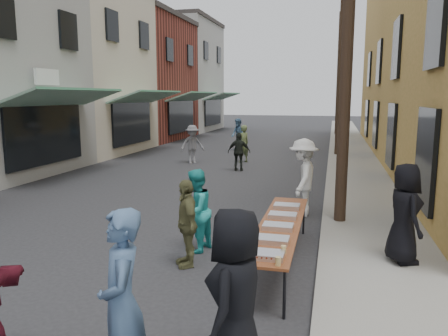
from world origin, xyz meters
The scene contains 26 objects.
ground centered at (0.00, 0.00, 0.00)m, with size 120.00×120.00×0.00m, color #28282B.
sidewalk centered at (5.00, 15.00, 0.05)m, with size 2.20×60.00×0.10m, color gray.
storefront_row centered at (-10.00, 14.96, 4.12)m, with size 8.00×37.00×9.00m.
utility_pole_near centered at (4.30, 3.00, 4.50)m, with size 0.26×0.26×9.00m, color #2D2116.
utility_pole_mid centered at (4.30, 15.00, 4.50)m, with size 0.26×0.26×9.00m, color #2D2116.
utility_pole_far centered at (4.30, 27.00, 4.50)m, with size 0.26×0.26×9.00m, color #2D2116.
serving_table centered at (3.24, 0.20, 0.71)m, with size 0.70×4.00×0.75m.
catering_tray_sausage centered at (3.24, -1.45, 0.79)m, with size 0.50×0.33×0.08m, color maroon.
catering_tray_foil_b centered at (3.24, -0.80, 0.79)m, with size 0.50×0.33×0.08m, color #B2B2B7.
catering_tray_buns centered at (3.24, -0.10, 0.79)m, with size 0.50×0.33×0.08m, color tan.
catering_tray_foil_d centered at (3.24, 0.60, 0.79)m, with size 0.50×0.33×0.08m, color #B2B2B7.
catering_tray_buns_end centered at (3.24, 1.30, 0.79)m, with size 0.50×0.33×0.08m, color tan.
condiment_jar_a centered at (3.02, -1.75, 0.79)m, with size 0.07×0.07×0.08m, color #A57F26.
condiment_jar_b centered at (3.02, -1.65, 0.79)m, with size 0.07×0.07×0.08m, color #A57F26.
condiment_jar_c centered at (3.02, -1.55, 0.79)m, with size 0.07×0.07×0.08m, color #A57F26.
cup_stack centered at (3.44, -1.70, 0.81)m, with size 0.08×0.08×0.12m, color tan.
guest_front_a centered at (3.19, -3.12, 0.93)m, with size 0.91×0.59×1.87m, color black.
guest_front_b centered at (2.13, -3.51, 0.95)m, with size 0.69×0.45×1.89m, color #47648A.
guest_front_c centered at (1.60, 0.51, 0.80)m, with size 0.77×0.60×1.59m, color #2AAFAB.
guest_front_d centered at (3.40, 3.57, 0.96)m, with size 1.24×0.71×1.92m, color white.
guest_front_e centered at (1.67, -0.21, 0.77)m, with size 0.90×0.38×1.54m, color brown.
server centered at (5.31, 0.62, 0.96)m, with size 0.84×0.55×1.73m, color black.
passerby_left centered at (-1.91, 11.01, 0.84)m, with size 1.09×0.63×1.69m, color slate.
passerby_mid centered at (0.50, 9.58, 0.76)m, with size 0.89×0.37×1.53m, color black.
passerby_right centered at (0.20, 11.83, 0.84)m, with size 0.61×0.40×1.67m, color #5A6C3E.
passerby_far centered at (-0.89, 15.83, 0.87)m, with size 0.85×0.66×1.75m, color #5783A9.
Camera 1 is at (4.07, -7.14, 2.95)m, focal length 35.00 mm.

